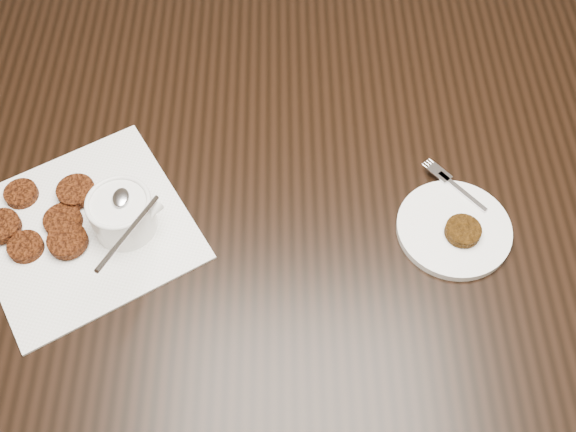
# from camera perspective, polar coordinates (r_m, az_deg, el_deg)

# --- Properties ---
(floor) EXTENTS (4.00, 4.00, 0.00)m
(floor) POSITION_cam_1_polar(r_m,az_deg,el_deg) (1.69, 1.88, -17.09)
(floor) COLOR brown
(floor) RESTS_ON ground
(table) EXTENTS (1.48, 0.95, 0.75)m
(table) POSITION_cam_1_polar(r_m,az_deg,el_deg) (1.40, 0.22, -6.78)
(table) COLOR black
(table) RESTS_ON floor
(napkin) EXTENTS (0.41, 0.41, 0.00)m
(napkin) POSITION_cam_1_polar(r_m,az_deg,el_deg) (1.08, -16.87, -1.02)
(napkin) COLOR white
(napkin) RESTS_ON table
(sauce_ramekin) EXTENTS (0.15, 0.15, 0.13)m
(sauce_ramekin) POSITION_cam_1_polar(r_m,az_deg,el_deg) (1.01, -14.27, 1.22)
(sauce_ramekin) COLOR white
(sauce_ramekin) RESTS_ON napkin
(patty_cluster) EXTENTS (0.21, 0.21, 0.02)m
(patty_cluster) POSITION_cam_1_polar(r_m,az_deg,el_deg) (1.09, -19.87, -0.23)
(patty_cluster) COLOR #672B0D
(patty_cluster) RESTS_ON napkin
(plate_with_patty) EXTENTS (0.25, 0.25, 0.03)m
(plate_with_patty) POSITION_cam_1_polar(r_m,az_deg,el_deg) (1.05, 13.95, -0.88)
(plate_with_patty) COLOR white
(plate_with_patty) RESTS_ON table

